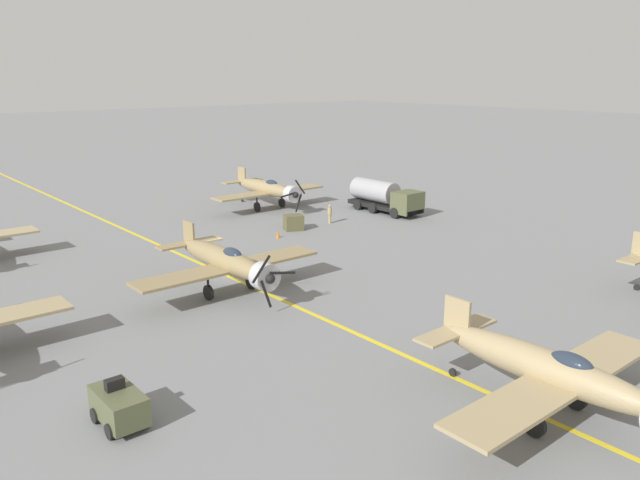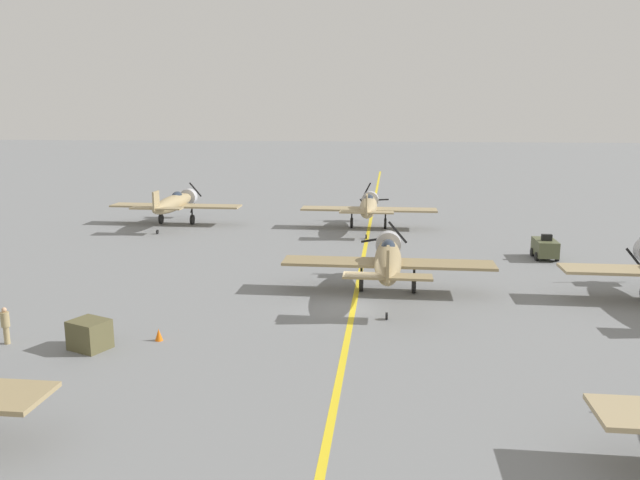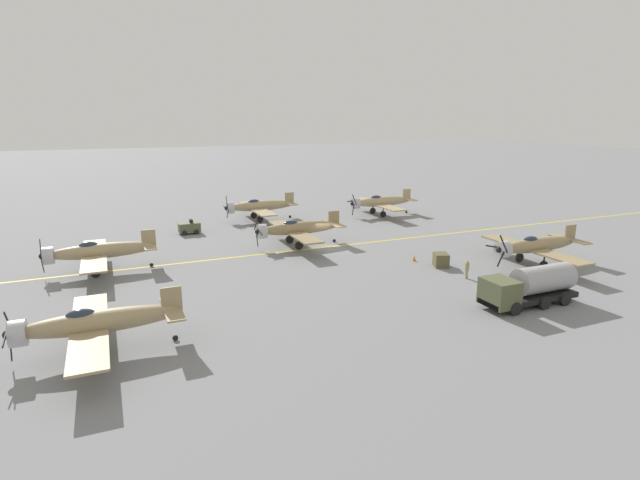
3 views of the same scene
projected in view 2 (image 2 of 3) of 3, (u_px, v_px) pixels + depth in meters
The scene contains 9 objects.
ground_plane at pixel (353, 310), 32.50m from camera, with size 400.00×400.00×0.00m, color slate.
taxiway_stripe at pixel (353, 310), 32.50m from camera, with size 0.30×160.00×0.01m, color yellow.
airplane_mid_center at pixel (388, 259), 35.07m from camera, with size 12.00×9.98×3.65m.
airplane_far_left at pixel (175, 203), 57.11m from camera, with size 12.00×9.98×3.65m.
airplane_far_center at pixel (369, 206), 55.03m from camera, with size 12.00×9.98×3.65m.
tow_tractor at pixel (545, 248), 43.90m from camera, with size 1.57×2.60×1.79m.
ground_crew_walking at pixel (6, 324), 27.57m from camera, with size 0.37×0.37×1.69m.
supply_crate_by_tanker at pixel (90, 335), 27.05m from camera, with size 1.55×1.29×1.29m, color brown.
traffic_cone at pixel (159, 335), 28.10m from camera, with size 0.36×0.36×0.55m, color orange.
Camera 2 is at (1.78, -31.12, 10.06)m, focal length 35.00 mm.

